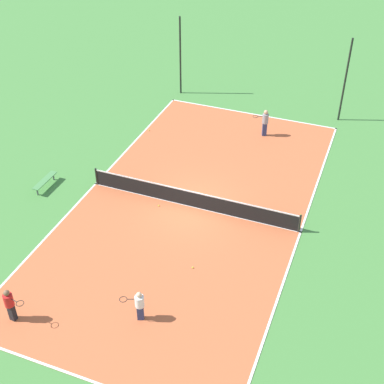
# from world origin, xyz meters

# --- Properties ---
(ground_plane) EXTENTS (80.00, 80.00, 0.00)m
(ground_plane) POSITION_xyz_m (0.00, 0.00, 0.00)
(ground_plane) COLOR #47843D
(court_surface) EXTENTS (10.91, 20.99, 0.02)m
(court_surface) POSITION_xyz_m (0.00, 0.00, 0.01)
(court_surface) COLOR #C66038
(court_surface) RESTS_ON ground_plane
(tennis_net) EXTENTS (10.71, 0.10, 0.97)m
(tennis_net) POSITION_xyz_m (0.00, 0.00, 0.51)
(tennis_net) COLOR black
(tennis_net) RESTS_ON court_surface
(bench) EXTENTS (0.36, 1.75, 0.45)m
(bench) POSITION_xyz_m (-7.67, -1.19, 0.39)
(bench) COLOR #4C8C4C
(bench) RESTS_ON ground_plane
(player_coach_red) EXTENTS (0.96, 0.44, 1.55)m
(player_coach_red) POSITION_xyz_m (-3.84, -9.12, 0.91)
(player_coach_red) COLOR black
(player_coach_red) RESTS_ON court_surface
(player_baseline_gray) EXTENTS (0.99, 0.68, 1.66)m
(player_baseline_gray) POSITION_xyz_m (1.49, 8.06, 0.98)
(player_baseline_gray) COLOR navy
(player_baseline_gray) RESTS_ON court_surface
(player_near_white) EXTENTS (0.99, 0.67, 1.41)m
(player_near_white) POSITION_xyz_m (0.70, -7.32, 0.81)
(player_near_white) COLOR navy
(player_near_white) RESTS_ON court_surface
(tennis_ball_right_alley) EXTENTS (0.07, 0.07, 0.07)m
(tennis_ball_right_alley) POSITION_xyz_m (5.15, 1.25, 0.06)
(tennis_ball_right_alley) COLOR #CCE033
(tennis_ball_right_alley) RESTS_ON court_surface
(tennis_ball_near_net) EXTENTS (0.07, 0.07, 0.07)m
(tennis_ball_near_net) POSITION_xyz_m (1.59, -4.02, 0.06)
(tennis_ball_near_net) COLOR #CCE033
(tennis_ball_near_net) RESTS_ON court_surface
(tennis_ball_left_sideline) EXTENTS (0.07, 0.07, 0.07)m
(tennis_ball_left_sideline) POSITION_xyz_m (-1.54, -0.58, 0.06)
(tennis_ball_left_sideline) COLOR #CCE033
(tennis_ball_left_sideline) RESTS_ON court_surface
(tennis_ball_far_baseline) EXTENTS (0.07, 0.07, 0.07)m
(tennis_ball_far_baseline) POSITION_xyz_m (-5.15, 6.07, 0.06)
(tennis_ball_far_baseline) COLOR #CCE033
(tennis_ball_far_baseline) RESTS_ON court_surface
(fence_post_back_left) EXTENTS (0.12, 0.12, 5.26)m
(fence_post_back_left) POSITION_xyz_m (-5.35, 11.68, 2.63)
(fence_post_back_left) COLOR black
(fence_post_back_left) RESTS_ON ground_plane
(fence_post_back_right) EXTENTS (0.12, 0.12, 5.26)m
(fence_post_back_right) POSITION_xyz_m (5.35, 11.68, 2.63)
(fence_post_back_right) COLOR black
(fence_post_back_right) RESTS_ON ground_plane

